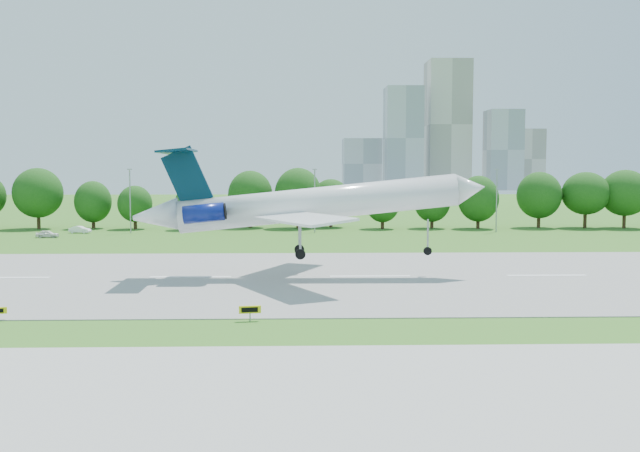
{
  "coord_description": "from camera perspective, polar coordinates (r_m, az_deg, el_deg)",
  "views": [
    {
      "loc": [
        12.16,
        -53.77,
        11.9
      ],
      "look_at": [
        14.2,
        18.0,
        6.28
      ],
      "focal_mm": 40.0,
      "sensor_mm": 36.0,
      "label": 1
    }
  ],
  "objects": [
    {
      "name": "service_vehicle_a",
      "position": [
        142.7,
        -18.65,
        -0.27
      ],
      "size": [
        4.29,
        2.32,
        1.34
      ],
      "primitive_type": "imported",
      "rotation": [
        0.0,
        0.0,
        1.34
      ],
      "color": "white",
      "rests_on": "ground"
    },
    {
      "name": "tree_line",
      "position": [
        146.39,
        -6.39,
        2.21
      ],
      "size": [
        288.4,
        8.4,
        10.4
      ],
      "color": "#382314",
      "rests_on": "ground"
    },
    {
      "name": "ground",
      "position": [
        56.4,
        -14.18,
        -7.84
      ],
      "size": [
        600.0,
        600.0,
        0.0
      ],
      "primitive_type": "plane",
      "color": "#34641A",
      "rests_on": "ground"
    },
    {
      "name": "service_vehicle_b",
      "position": [
        134.99,
        -20.98,
        -0.6
      ],
      "size": [
        3.99,
        1.84,
        1.32
      ],
      "primitive_type": "imported",
      "rotation": [
        0.0,
        0.0,
        1.64
      ],
      "color": "white",
      "rests_on": "ground"
    },
    {
      "name": "skyline",
      "position": [
        453.39,
        9.64,
        6.76
      ],
      "size": [
        127.0,
        52.0,
        80.0
      ],
      "color": "#B2B2B7",
      "rests_on": "ground"
    },
    {
      "name": "runway",
      "position": [
        80.58,
        -10.31,
        -4.06
      ],
      "size": [
        400.0,
        45.0,
        0.08
      ],
      "primitive_type": "cube",
      "color": "gray",
      "rests_on": "ground"
    },
    {
      "name": "taxi_sign_centre",
      "position": [
        56.87,
        -5.63,
        -6.69
      ],
      "size": [
        1.75,
        0.45,
        1.22
      ],
      "rotation": [
        0.0,
        0.0,
        0.15
      ],
      "color": "gray",
      "rests_on": "ground"
    },
    {
      "name": "airliner",
      "position": [
        78.81,
        -1.56,
        1.79
      ],
      "size": [
        39.37,
        28.6,
        12.32
      ],
      "rotation": [
        0.0,
        -0.1,
        0.02
      ],
      "color": "white",
      "rests_on": "ground"
    },
    {
      "name": "taxiway",
      "position": [
        39.6,
        -19.98,
        -13.23
      ],
      "size": [
        400.0,
        23.0,
        0.08
      ],
      "primitive_type": "cube",
      "color": "#ADADA8",
      "rests_on": "ground"
    },
    {
      "name": "light_poles",
      "position": [
        136.67,
        -7.79,
        2.1
      ],
      "size": [
        175.9,
        0.25,
        12.19
      ],
      "color": "gray",
      "rests_on": "ground"
    }
  ]
}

